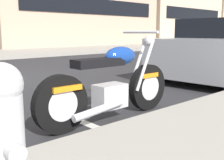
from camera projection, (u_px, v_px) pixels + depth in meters
name	position (u px, v px, depth m)	size (l,w,h in m)	color
sidewalk_far_curb	(129.00, 47.00, 19.43)	(120.00, 5.00, 0.14)	gray
parking_stall_stripe	(77.00, 120.00, 3.53)	(0.12, 2.20, 0.01)	silver
parked_motorcycle	(111.00, 86.00, 3.48)	(2.10, 0.62, 1.13)	black
fire_hydrant	(4.00, 131.00, 1.52)	(0.24, 0.36, 0.81)	#B7B7BC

